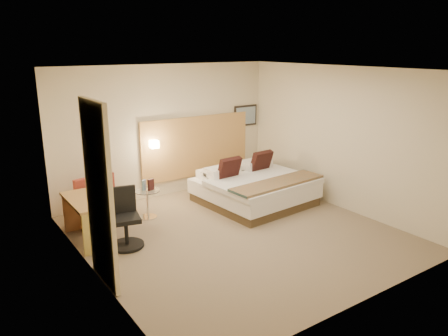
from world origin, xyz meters
TOP-DOWN VIEW (x-y plane):
  - floor at (0.00, 0.00)m, footprint 4.80×5.00m
  - ceiling at (0.00, 0.00)m, footprint 4.80×5.00m
  - wall_back at (0.00, 2.51)m, footprint 4.80×0.02m
  - wall_front at (0.00, -2.51)m, footprint 4.80×0.02m
  - wall_left at (-2.41, 0.00)m, footprint 0.02×5.00m
  - wall_right at (2.41, 0.00)m, footprint 0.02×5.00m
  - headboard_panel at (0.70, 2.47)m, footprint 2.60×0.04m
  - art_frame at (2.02, 2.48)m, footprint 0.62×0.03m
  - art_canvas at (2.02, 2.46)m, footprint 0.54×0.01m
  - lamp_arm at (-0.35, 2.42)m, footprint 0.02×0.12m
  - lamp_shade at (-0.35, 2.36)m, footprint 0.15×0.15m
  - curtain at (-2.36, -0.25)m, footprint 0.06×0.90m
  - bottle_a at (-0.98, 1.54)m, footprint 0.07×0.07m
  - bottle_b at (-0.94, 1.57)m, footprint 0.07×0.07m
  - menu_folder at (-0.86, 1.48)m, footprint 0.13×0.08m
  - bed at (1.16, 1.03)m, footprint 2.09×2.05m
  - lounge_chair at (-1.68, 1.80)m, footprint 0.87×0.80m
  - side_table at (-0.93, 1.51)m, footprint 0.60×0.60m
  - desk at (-2.11, 1.16)m, footprint 0.52×1.13m
  - desk_chair at (-1.71, 0.62)m, footprint 0.63×0.63m

SIDE VIEW (x-z plane):
  - floor at x=0.00m, z-range -0.02..0.00m
  - side_table at x=-0.93m, z-range 0.03..0.55m
  - bed at x=1.16m, z-range -0.17..0.79m
  - lounge_chair at x=-1.68m, z-range -0.08..0.72m
  - desk_chair at x=-1.71m, z-range -0.08..0.85m
  - desk at x=-2.11m, z-range 0.20..0.91m
  - bottle_a at x=-0.98m, z-range 0.52..0.71m
  - bottle_b at x=-0.94m, z-range 0.52..0.71m
  - menu_folder at x=-0.86m, z-range 0.52..0.73m
  - headboard_panel at x=0.70m, z-range 0.30..1.60m
  - lamp_arm at x=-0.35m, z-range 1.14..1.16m
  - lamp_shade at x=-0.35m, z-range 1.07..1.22m
  - curtain at x=-2.36m, z-range 0.01..2.43m
  - wall_back at x=0.00m, z-range 0.00..2.70m
  - wall_front at x=0.00m, z-range 0.00..2.70m
  - wall_left at x=-2.41m, z-range 0.00..2.70m
  - wall_right at x=2.41m, z-range 0.00..2.70m
  - art_frame at x=2.02m, z-range 1.27..1.73m
  - art_canvas at x=2.02m, z-range 1.30..1.70m
  - ceiling at x=0.00m, z-range 2.70..2.72m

